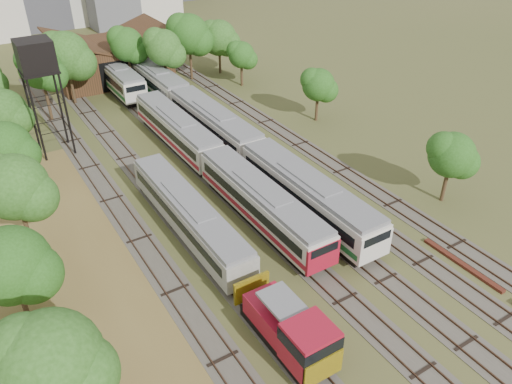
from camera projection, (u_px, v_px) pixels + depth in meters
ground at (398, 316)px, 34.38m from camera, size 240.00×240.00×0.00m
dry_grass_patch at (105, 348)px, 32.06m from camera, size 14.00×60.00×0.04m
tracks at (218, 168)px, 52.05m from camera, size 24.60×80.00×0.19m
railcar_red_set at (214, 163)px, 49.05m from camera, size 2.99×34.58×3.70m
railcar_green_set at (214, 125)px, 56.18m from camera, size 3.19×52.08×3.95m
railcar_rear at (116, 77)px, 70.21m from camera, size 3.10×16.08×3.84m
shunter_locomotive at (292, 333)px, 30.84m from camera, size 2.82×8.10×3.69m
old_grey_coach at (189, 215)px, 41.52m from camera, size 2.75×18.00×3.40m
water_tower at (36, 59)px, 49.79m from camera, size 3.56×3.56×12.29m
rail_pile_far at (462, 264)px, 38.86m from camera, size 0.46×7.33×0.24m
maintenance_shed at (110, 59)px, 74.10m from camera, size 16.45×11.55×7.58m
tree_band_left at (8, 185)px, 39.64m from camera, size 8.72×74.78×8.44m
tree_band_far at (122, 50)px, 66.38m from camera, size 37.96×9.86×9.60m
tree_band_right at (331, 95)px, 57.05m from camera, size 5.38×40.53×6.88m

